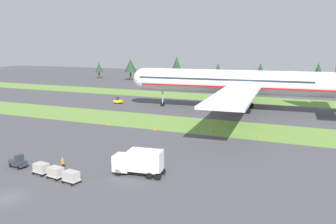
{
  "coord_description": "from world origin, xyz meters",
  "views": [
    {
      "loc": [
        31.89,
        -27.52,
        17.39
      ],
      "look_at": [
        4.8,
        36.44,
        4.0
      ],
      "focal_mm": 37.4,
      "sensor_mm": 36.0,
      "label": 1
    }
  ],
  "objects_px": {
    "pushback_tractor": "(118,101)",
    "airliner": "(242,82)",
    "ground_crew_marshaller": "(63,163)",
    "taxiway_marker_2": "(213,131)",
    "cargo_dolly_second": "(56,172)",
    "taxiway_marker_0": "(259,136)",
    "catering_truck": "(139,161)",
    "baggage_tug": "(18,162)",
    "taxiway_marker_3": "(108,124)",
    "cargo_dolly_lead": "(41,168)",
    "cargo_dolly_third": "(71,176)",
    "taxiway_marker_1": "(155,129)"
  },
  "relations": [
    {
      "from": "cargo_dolly_third",
      "to": "ground_crew_marshaller",
      "type": "height_order",
      "value": "ground_crew_marshaller"
    },
    {
      "from": "cargo_dolly_third",
      "to": "ground_crew_marshaller",
      "type": "xyz_separation_m",
      "value": [
        -4.22,
        3.51,
        0.03
      ]
    },
    {
      "from": "cargo_dolly_third",
      "to": "taxiway_marker_2",
      "type": "distance_m",
      "value": 33.88
    },
    {
      "from": "airliner",
      "to": "pushback_tractor",
      "type": "bearing_deg",
      "value": 90.0
    },
    {
      "from": "airliner",
      "to": "pushback_tractor",
      "type": "xyz_separation_m",
      "value": [
        -36.33,
        -2.56,
        -6.91
      ]
    },
    {
      "from": "catering_truck",
      "to": "taxiway_marker_0",
      "type": "xyz_separation_m",
      "value": [
        11.94,
        26.33,
        -1.61
      ]
    },
    {
      "from": "baggage_tug",
      "to": "catering_truck",
      "type": "distance_m",
      "value": 17.95
    },
    {
      "from": "catering_truck",
      "to": "ground_crew_marshaller",
      "type": "relative_size",
      "value": 4.13
    },
    {
      "from": "cargo_dolly_second",
      "to": "taxiway_marker_0",
      "type": "xyz_separation_m",
      "value": [
        21.55,
        31.68,
        -0.57
      ]
    },
    {
      "from": "ground_crew_marshaller",
      "to": "taxiway_marker_2",
      "type": "distance_m",
      "value": 32.08
    },
    {
      "from": "airliner",
      "to": "cargo_dolly_lead",
      "type": "distance_m",
      "value": 59.81
    },
    {
      "from": "baggage_tug",
      "to": "taxiway_marker_0",
      "type": "distance_m",
      "value": 42.31
    },
    {
      "from": "taxiway_marker_3",
      "to": "pushback_tractor",
      "type": "bearing_deg",
      "value": 116.77
    },
    {
      "from": "baggage_tug",
      "to": "taxiway_marker_2",
      "type": "height_order",
      "value": "baggage_tug"
    },
    {
      "from": "taxiway_marker_0",
      "to": "taxiway_marker_3",
      "type": "height_order",
      "value": "taxiway_marker_0"
    },
    {
      "from": "cargo_dolly_second",
      "to": "taxiway_marker_0",
      "type": "bearing_deg",
      "value": -25.24
    },
    {
      "from": "cargo_dolly_third",
      "to": "taxiway_marker_2",
      "type": "height_order",
      "value": "cargo_dolly_third"
    },
    {
      "from": "catering_truck",
      "to": "taxiway_marker_0",
      "type": "distance_m",
      "value": 28.96
    },
    {
      "from": "airliner",
      "to": "taxiway_marker_1",
      "type": "relative_size",
      "value": 113.18
    },
    {
      "from": "catering_truck",
      "to": "pushback_tractor",
      "type": "xyz_separation_m",
      "value": [
        -33.19,
        49.88,
        -1.14
      ]
    },
    {
      "from": "cargo_dolly_third",
      "to": "taxiway_marker_3",
      "type": "relative_size",
      "value": 3.9
    },
    {
      "from": "catering_truck",
      "to": "airliner",
      "type": "bearing_deg",
      "value": -10.55
    },
    {
      "from": "cargo_dolly_third",
      "to": "catering_truck",
      "type": "height_order",
      "value": "catering_truck"
    },
    {
      "from": "cargo_dolly_lead",
      "to": "catering_truck",
      "type": "xyz_separation_m",
      "value": [
        12.47,
        4.9,
        1.03
      ]
    },
    {
      "from": "taxiway_marker_2",
      "to": "ground_crew_marshaller",
      "type": "bearing_deg",
      "value": -115.23
    },
    {
      "from": "pushback_tractor",
      "to": "cargo_dolly_third",
      "type": "bearing_deg",
      "value": 21.38
    },
    {
      "from": "pushback_tractor",
      "to": "airliner",
      "type": "bearing_deg",
      "value": 90.0
    },
    {
      "from": "taxiway_marker_0",
      "to": "taxiway_marker_3",
      "type": "bearing_deg",
      "value": -175.62
    },
    {
      "from": "taxiway_marker_1",
      "to": "taxiway_marker_3",
      "type": "xyz_separation_m",
      "value": [
        -11.3,
        0.26,
        -0.03
      ]
    },
    {
      "from": "cargo_dolly_lead",
      "to": "pushback_tractor",
      "type": "bearing_deg",
      "value": 29.7
    },
    {
      "from": "ground_crew_marshaller",
      "to": "taxiway_marker_2",
      "type": "xyz_separation_m",
      "value": [
        13.67,
        29.01,
        -0.65
      ]
    },
    {
      "from": "catering_truck",
      "to": "pushback_tractor",
      "type": "distance_m",
      "value": 59.92
    },
    {
      "from": "pushback_tractor",
      "to": "taxiway_marker_3",
      "type": "relative_size",
      "value": 4.35
    },
    {
      "from": "ground_crew_marshaller",
      "to": "taxiway_marker_0",
      "type": "xyz_separation_m",
      "value": [
        22.91,
        28.63,
        -0.6
      ]
    },
    {
      "from": "cargo_dolly_lead",
      "to": "ground_crew_marshaller",
      "type": "relative_size",
      "value": 1.38
    },
    {
      "from": "pushback_tractor",
      "to": "ground_crew_marshaller",
      "type": "xyz_separation_m",
      "value": [
        22.22,
        -52.17,
        0.13
      ]
    },
    {
      "from": "baggage_tug",
      "to": "taxiway_marker_0",
      "type": "relative_size",
      "value": 3.99
    },
    {
      "from": "baggage_tug",
      "to": "ground_crew_marshaller",
      "type": "height_order",
      "value": "baggage_tug"
    },
    {
      "from": "catering_truck",
      "to": "taxiway_marker_2",
      "type": "bearing_deg",
      "value": -12.9
    },
    {
      "from": "baggage_tug",
      "to": "taxiway_marker_2",
      "type": "relative_size",
      "value": 4.66
    },
    {
      "from": "taxiway_marker_3",
      "to": "taxiway_marker_2",
      "type": "bearing_deg",
      "value": 7.11
    },
    {
      "from": "cargo_dolly_lead",
      "to": "taxiway_marker_0",
      "type": "relative_size",
      "value": 3.46
    },
    {
      "from": "taxiway_marker_3",
      "to": "ground_crew_marshaller",
      "type": "bearing_deg",
      "value": -70.82
    },
    {
      "from": "cargo_dolly_lead",
      "to": "taxiway_marker_1",
      "type": "bearing_deg",
      "value": 1.58
    },
    {
      "from": "airliner",
      "to": "ground_crew_marshaller",
      "type": "height_order",
      "value": "airliner"
    },
    {
      "from": "cargo_dolly_lead",
      "to": "pushback_tractor",
      "type": "relative_size",
      "value": 0.9
    },
    {
      "from": "airliner",
      "to": "catering_truck",
      "type": "height_order",
      "value": "airliner"
    },
    {
      "from": "baggage_tug",
      "to": "cargo_dolly_second",
      "type": "relative_size",
      "value": 1.15
    },
    {
      "from": "cargo_dolly_second",
      "to": "taxiway_marker_2",
      "type": "xyz_separation_m",
      "value": [
        12.31,
        32.07,
        -0.62
      ]
    },
    {
      "from": "airliner",
      "to": "catering_truck",
      "type": "xyz_separation_m",
      "value": [
        -3.14,
        -52.43,
        -5.78
      ]
    }
  ]
}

